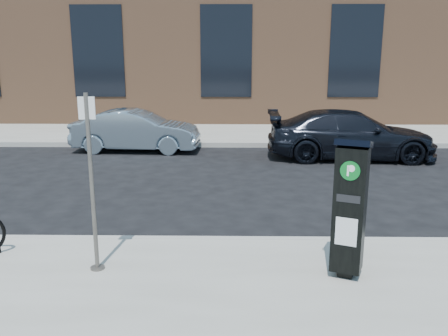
{
  "coord_description": "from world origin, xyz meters",
  "views": [
    {
      "loc": [
        0.21,
        -6.95,
        2.97
      ],
      "look_at": [
        0.09,
        0.5,
        1.15
      ],
      "focal_mm": 38.0,
      "sensor_mm": 36.0,
      "label": 1
    }
  ],
  "objects_px": {
    "parking_kiosk": "(350,207)",
    "car_dark": "(351,135)",
    "sign_pole": "(92,185)",
    "car_silver": "(136,131)"
  },
  "relations": [
    {
      "from": "parking_kiosk",
      "to": "sign_pole",
      "type": "distance_m",
      "value": 3.29
    },
    {
      "from": "sign_pole",
      "to": "car_silver",
      "type": "height_order",
      "value": "sign_pole"
    },
    {
      "from": "parking_kiosk",
      "to": "car_silver",
      "type": "distance_m",
      "value": 9.75
    },
    {
      "from": "parking_kiosk",
      "to": "car_dark",
      "type": "relative_size",
      "value": 0.38
    },
    {
      "from": "car_silver",
      "to": "sign_pole",
      "type": "bearing_deg",
      "value": -169.64
    },
    {
      "from": "parking_kiosk",
      "to": "sign_pole",
      "type": "bearing_deg",
      "value": -159.77
    },
    {
      "from": "car_silver",
      "to": "car_dark",
      "type": "xyz_separation_m",
      "value": [
        6.34,
        -0.93,
        0.05
      ]
    },
    {
      "from": "sign_pole",
      "to": "parking_kiosk",
      "type": "bearing_deg",
      "value": -7.82
    },
    {
      "from": "car_dark",
      "to": "car_silver",
      "type": "bearing_deg",
      "value": 83.76
    },
    {
      "from": "sign_pole",
      "to": "car_dark",
      "type": "height_order",
      "value": "sign_pole"
    }
  ]
}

